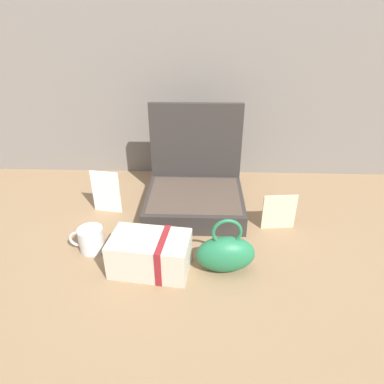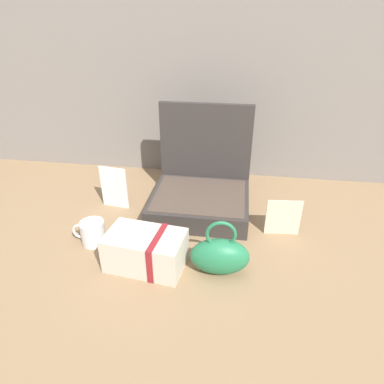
{
  "view_description": "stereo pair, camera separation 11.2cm",
  "coord_description": "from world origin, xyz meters",
  "px_view_note": "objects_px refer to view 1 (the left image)",
  "views": [
    {
      "loc": [
        0.04,
        -1.0,
        0.74
      ],
      "look_at": [
        0.0,
        -0.02,
        0.2
      ],
      "focal_mm": 31.23,
      "sensor_mm": 36.0,
      "label": 1
    },
    {
      "loc": [
        0.15,
        -0.99,
        0.74
      ],
      "look_at": [
        0.0,
        -0.02,
        0.2
      ],
      "focal_mm": 31.23,
      "sensor_mm": 36.0,
      "label": 2
    }
  ],
  "objects_px": {
    "cream_toiletry_bag": "(151,254)",
    "info_card_left": "(279,212)",
    "teal_pouch_handbag": "(226,253)",
    "poster_card_right": "(106,192)",
    "coffee_mug": "(91,239)",
    "open_suitcase": "(195,189)"
  },
  "relations": [
    {
      "from": "teal_pouch_handbag",
      "to": "coffee_mug",
      "type": "distance_m",
      "value": 0.47
    },
    {
      "from": "coffee_mug",
      "to": "teal_pouch_handbag",
      "type": "bearing_deg",
      "value": -10.61
    },
    {
      "from": "info_card_left",
      "to": "poster_card_right",
      "type": "distance_m",
      "value": 0.68
    },
    {
      "from": "coffee_mug",
      "to": "info_card_left",
      "type": "distance_m",
      "value": 0.69
    },
    {
      "from": "open_suitcase",
      "to": "info_card_left",
      "type": "relative_size",
      "value": 2.86
    },
    {
      "from": "teal_pouch_handbag",
      "to": "coffee_mug",
      "type": "height_order",
      "value": "teal_pouch_handbag"
    },
    {
      "from": "cream_toiletry_bag",
      "to": "coffee_mug",
      "type": "xyz_separation_m",
      "value": [
        -0.22,
        0.09,
        -0.02
      ]
    },
    {
      "from": "teal_pouch_handbag",
      "to": "info_card_left",
      "type": "bearing_deg",
      "value": 48.41
    },
    {
      "from": "teal_pouch_handbag",
      "to": "poster_card_right",
      "type": "height_order",
      "value": "teal_pouch_handbag"
    },
    {
      "from": "teal_pouch_handbag",
      "to": "info_card_left",
      "type": "distance_m",
      "value": 0.32
    },
    {
      "from": "coffee_mug",
      "to": "open_suitcase",
      "type": "bearing_deg",
      "value": 40.88
    },
    {
      "from": "cream_toiletry_bag",
      "to": "coffee_mug",
      "type": "relative_size",
      "value": 2.18
    },
    {
      "from": "teal_pouch_handbag",
      "to": "coffee_mug",
      "type": "bearing_deg",
      "value": 169.39
    },
    {
      "from": "info_card_left",
      "to": "poster_card_right",
      "type": "bearing_deg",
      "value": 166.15
    },
    {
      "from": "open_suitcase",
      "to": "poster_card_right",
      "type": "height_order",
      "value": "open_suitcase"
    },
    {
      "from": "open_suitcase",
      "to": "coffee_mug",
      "type": "relative_size",
      "value": 3.37
    },
    {
      "from": "cream_toiletry_bag",
      "to": "coffee_mug",
      "type": "bearing_deg",
      "value": 158.51
    },
    {
      "from": "teal_pouch_handbag",
      "to": "poster_card_right",
      "type": "relative_size",
      "value": 1.07
    },
    {
      "from": "coffee_mug",
      "to": "info_card_left",
      "type": "relative_size",
      "value": 0.85
    },
    {
      "from": "cream_toiletry_bag",
      "to": "info_card_left",
      "type": "xyz_separation_m",
      "value": [
        0.45,
        0.24,
        0.01
      ]
    },
    {
      "from": "teal_pouch_handbag",
      "to": "poster_card_right",
      "type": "bearing_deg",
      "value": 143.97
    },
    {
      "from": "cream_toiletry_bag",
      "to": "poster_card_right",
      "type": "xyz_separation_m",
      "value": [
        -0.23,
        0.34,
        0.03
      ]
    }
  ]
}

